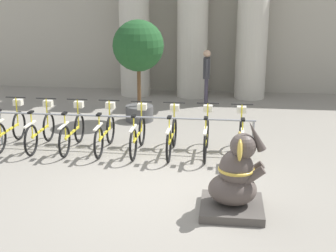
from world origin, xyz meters
TOP-DOWN VIEW (x-y plane):
  - ground_plane at (0.00, 0.00)m, footprint 60.00×60.00m
  - building_facade at (0.00, 8.60)m, footprint 20.00×0.20m
  - column_left at (-1.90, 7.60)m, footprint 1.24×1.24m
  - column_middle at (0.00, 7.60)m, footprint 1.24×1.24m
  - column_right at (1.90, 7.60)m, footprint 1.24×1.24m
  - bike_rack at (-1.10, 1.95)m, footprint 5.77×0.05m
  - bicycle_0 at (-3.68, 1.87)m, footprint 0.48×1.70m
  - bicycle_1 at (-2.94, 1.85)m, footprint 0.48×1.70m
  - bicycle_2 at (-2.20, 1.84)m, footprint 0.48×1.70m
  - bicycle_3 at (-1.47, 1.84)m, footprint 0.48×1.70m
  - bicycle_4 at (-0.73, 1.81)m, footprint 0.48×1.70m
  - bicycle_5 at (0.01, 1.80)m, footprint 0.48×1.70m
  - bicycle_6 at (0.75, 1.83)m, footprint 0.48×1.70m
  - bicycle_7 at (1.49, 1.81)m, footprint 0.48×1.70m
  - elephant_statue at (1.32, -0.84)m, footprint 0.99×0.99m
  - person_pedestrian at (0.53, 6.44)m, footprint 0.22×0.47m
  - potted_tree at (-1.17, 4.34)m, footprint 1.34×1.34m

SIDE VIEW (x-z plane):
  - ground_plane at x=0.00m, z-range 0.00..0.00m
  - bicycle_0 at x=-3.68m, z-range -0.11..0.93m
  - bicycle_1 at x=-2.94m, z-range -0.11..0.93m
  - bicycle_2 at x=-2.20m, z-range -0.11..0.93m
  - bicycle_3 at x=-1.47m, z-range -0.11..0.93m
  - bicycle_4 at x=-0.73m, z-range -0.11..0.93m
  - bicycle_5 at x=0.01m, z-range -0.11..0.93m
  - bicycle_6 at x=0.75m, z-range -0.11..0.93m
  - bicycle_7 at x=1.49m, z-range -0.11..0.93m
  - elephant_statue at x=1.32m, z-range -0.25..1.29m
  - bike_rack at x=-1.10m, z-range 0.26..1.03m
  - person_pedestrian at x=0.53m, z-range 0.17..1.86m
  - potted_tree at x=-1.17m, z-range 0.52..3.21m
  - column_left at x=-1.90m, z-range 0.04..5.20m
  - column_middle at x=0.00m, z-range 0.04..5.20m
  - column_right at x=1.90m, z-range 0.04..5.20m
  - building_facade at x=0.00m, z-range 0.00..6.00m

